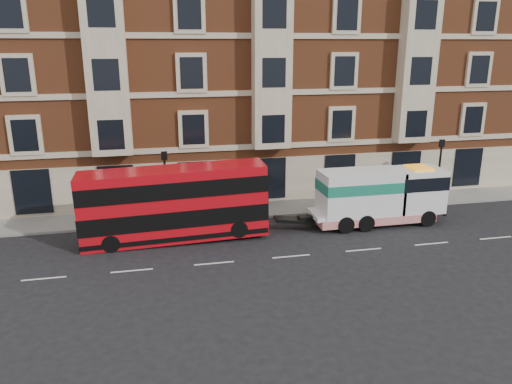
# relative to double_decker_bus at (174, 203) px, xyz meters

# --- Properties ---
(ground) EXTENTS (120.00, 120.00, 0.00)m
(ground) POSITION_rel_double_decker_bus_xyz_m (5.67, -3.60, -2.17)
(ground) COLOR black
(ground) RESTS_ON ground
(sidewalk) EXTENTS (90.00, 3.00, 0.15)m
(sidewalk) POSITION_rel_double_decker_bus_xyz_m (5.67, 3.90, -2.09)
(sidewalk) COLOR slate
(sidewalk) RESTS_ON ground
(victorian_terrace) EXTENTS (45.00, 12.00, 20.40)m
(victorian_terrace) POSITION_rel_double_decker_bus_xyz_m (6.17, 11.40, 7.90)
(victorian_terrace) COLOR brown
(victorian_terrace) RESTS_ON ground
(lamp_post_west) EXTENTS (0.35, 0.15, 4.35)m
(lamp_post_west) POSITION_rel_double_decker_bus_xyz_m (-0.33, 2.60, 0.51)
(lamp_post_west) COLOR black
(lamp_post_west) RESTS_ON sidewalk
(lamp_post_east) EXTENTS (0.35, 0.15, 4.35)m
(lamp_post_east) POSITION_rel_double_decker_bus_xyz_m (17.67, 2.60, 0.51)
(lamp_post_east) COLOR black
(lamp_post_east) RESTS_ON sidewalk
(double_decker_bus) EXTENTS (10.11, 2.32, 4.09)m
(double_decker_bus) POSITION_rel_double_decker_bus_xyz_m (0.00, 0.00, 0.00)
(double_decker_bus) COLOR red
(double_decker_bus) RESTS_ON ground
(tow_truck) EXTENTS (8.09, 2.39, 3.37)m
(tow_truck) POSITION_rel_double_decker_bus_xyz_m (12.05, -0.00, -0.38)
(tow_truck) COLOR white
(tow_truck) RESTS_ON ground
(pedestrian) EXTENTS (0.66, 0.45, 1.78)m
(pedestrian) POSITION_rel_double_decker_bus_xyz_m (-3.91, 4.31, -1.13)
(pedestrian) COLOR #221B37
(pedestrian) RESTS_ON sidewalk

